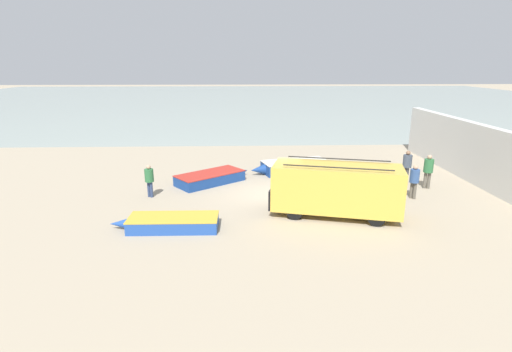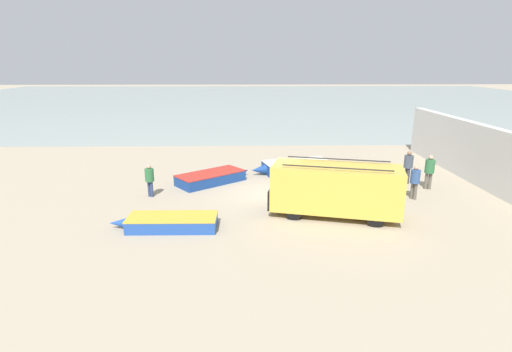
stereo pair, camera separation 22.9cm
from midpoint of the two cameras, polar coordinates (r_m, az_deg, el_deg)
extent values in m
plane|color=tan|center=(19.36, 2.51, -2.82)|extent=(200.00, 200.00, 0.00)
cube|color=#99A89E|center=(70.58, -0.34, 10.89)|extent=(120.00, 80.00, 0.01)
cube|color=silver|center=(23.37, 30.55, 2.20)|extent=(0.50, 17.84, 3.12)
cube|color=gold|center=(16.85, 11.73, -1.69)|extent=(5.54, 3.16, 1.87)
cube|color=black|center=(17.25, 2.77, -2.74)|extent=(0.54, 1.74, 0.84)
cube|color=#1E232D|center=(16.93, 3.09, 0.67)|extent=(0.48, 1.65, 0.60)
cylinder|color=black|center=(16.46, 5.81, -5.08)|extent=(0.72, 0.38, 0.68)
cylinder|color=black|center=(18.01, 6.50, -3.22)|extent=(0.72, 0.38, 0.68)
cylinder|color=black|center=(16.41, 17.14, -5.80)|extent=(0.72, 0.38, 0.68)
cylinder|color=black|center=(17.97, 16.82, -3.87)|extent=(0.72, 0.38, 0.68)
cylinder|color=black|center=(15.84, 11.86, 1.14)|extent=(4.16, 1.12, 0.05)
cylinder|color=black|center=(17.30, 12.00, 2.38)|extent=(4.16, 1.12, 0.05)
cube|color=navy|center=(21.40, -6.20, -0.32)|extent=(3.76, 3.42, 0.53)
cone|color=navy|center=(22.62, -1.61, 0.66)|extent=(0.93, 0.88, 0.50)
cube|color=#B22D23|center=(21.35, -6.22, 0.20)|extent=(1.04, 1.25, 0.05)
cube|color=#B22D23|center=(21.33, -6.22, 0.42)|extent=(3.80, 3.46, 0.04)
cube|color=#234CA3|center=(15.86, -11.42, -6.58)|extent=(3.41, 1.34, 0.47)
cone|color=#234CA3|center=(16.37, -18.62, -6.40)|extent=(0.75, 0.45, 0.44)
cube|color=gold|center=(15.80, -11.46, -6.01)|extent=(0.21, 1.20, 0.05)
cube|color=gold|center=(15.77, -11.48, -5.73)|extent=(3.44, 1.35, 0.04)
cube|color=navy|center=(23.51, 6.02, 1.30)|extent=(4.06, 2.54, 0.63)
cone|color=navy|center=(22.73, 0.67, 0.88)|extent=(0.96, 0.80, 0.60)
cube|color=silver|center=(23.45, 6.04, 1.89)|extent=(0.59, 1.46, 0.05)
cube|color=silver|center=(23.42, 6.05, 2.09)|extent=(4.10, 2.57, 0.04)
cylinder|color=#38383D|center=(22.68, 21.18, 0.02)|extent=(0.16, 0.16, 0.85)
cylinder|color=#38383D|center=(22.82, 20.94, 0.14)|extent=(0.16, 0.16, 0.85)
cylinder|color=#424C5B|center=(22.57, 21.25, 1.93)|extent=(0.46, 0.46, 0.67)
sphere|color=#8C664C|center=(22.47, 21.36, 3.04)|extent=(0.23, 0.23, 0.23)
cylinder|color=#5B564C|center=(22.08, 23.41, -0.62)|extent=(0.16, 0.16, 0.85)
cylinder|color=#5B564C|center=(22.10, 23.87, -0.66)|extent=(0.16, 0.16, 0.85)
cylinder|color=#2D6B3D|center=(21.90, 23.86, 1.28)|extent=(0.46, 0.46, 0.68)
sphere|color=tan|center=(21.80, 23.99, 2.44)|extent=(0.23, 0.23, 0.23)
cylinder|color=#5B564C|center=(20.17, 22.11, -2.05)|extent=(0.15, 0.15, 0.79)
cylinder|color=#5B564C|center=(20.25, 21.70, -1.95)|extent=(0.15, 0.15, 0.79)
cylinder|color=#335189|center=(20.02, 22.12, -0.06)|extent=(0.43, 0.43, 0.63)
sphere|color=tan|center=(19.91, 22.24, 1.10)|extent=(0.21, 0.21, 0.21)
cylinder|color=navy|center=(19.79, -14.69, -1.75)|extent=(0.14, 0.14, 0.77)
cylinder|color=navy|center=(19.68, -14.36, -1.82)|extent=(0.14, 0.14, 0.77)
cylinder|color=#2D6B3D|center=(19.55, -14.66, 0.14)|extent=(0.42, 0.42, 0.61)
sphere|color=tan|center=(19.44, -14.75, 1.30)|extent=(0.21, 0.21, 0.21)
camera|label=1|loc=(0.11, -89.65, 0.10)|focal=28.00mm
camera|label=2|loc=(0.11, 90.35, -0.10)|focal=28.00mm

